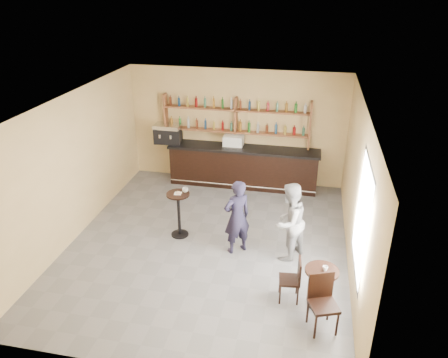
% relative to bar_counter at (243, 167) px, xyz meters
% --- Properties ---
extents(floor, '(7.00, 7.00, 0.00)m').
position_rel_bar_counter_xyz_m(floor, '(-0.27, -3.15, -0.56)').
color(floor, slate).
rests_on(floor, ground).
extents(ceiling, '(7.00, 7.00, 0.00)m').
position_rel_bar_counter_xyz_m(ceiling, '(-0.27, -3.15, 2.64)').
color(ceiling, white).
rests_on(ceiling, wall_back).
extents(wall_back, '(7.00, 0.00, 7.00)m').
position_rel_bar_counter_xyz_m(wall_back, '(-0.27, 0.35, 1.04)').
color(wall_back, tan).
rests_on(wall_back, floor).
extents(wall_front, '(7.00, 0.00, 7.00)m').
position_rel_bar_counter_xyz_m(wall_front, '(-0.27, -6.65, 1.04)').
color(wall_front, tan).
rests_on(wall_front, floor).
extents(wall_left, '(0.00, 7.00, 7.00)m').
position_rel_bar_counter_xyz_m(wall_left, '(-3.27, -3.15, 1.04)').
color(wall_left, tan).
rests_on(wall_left, floor).
extents(wall_right, '(0.00, 7.00, 7.00)m').
position_rel_bar_counter_xyz_m(wall_right, '(2.73, -3.15, 1.04)').
color(wall_right, tan).
rests_on(wall_right, floor).
extents(window_pane, '(0.00, 2.00, 2.00)m').
position_rel_bar_counter_xyz_m(window_pane, '(2.73, -4.35, 1.14)').
color(window_pane, white).
rests_on(window_pane, wall_right).
extents(window_frame, '(0.04, 1.70, 2.10)m').
position_rel_bar_counter_xyz_m(window_frame, '(2.72, -4.35, 1.14)').
color(window_frame, black).
rests_on(window_frame, wall_right).
extents(shelf_unit, '(4.00, 0.26, 1.40)m').
position_rel_bar_counter_xyz_m(shelf_unit, '(-0.27, 0.22, 1.25)').
color(shelf_unit, brown).
rests_on(shelf_unit, wall_back).
extents(liquor_bottles, '(3.68, 0.10, 1.00)m').
position_rel_bar_counter_xyz_m(liquor_bottles, '(-0.27, 0.22, 1.42)').
color(liquor_bottles, '#8C5919').
rests_on(liquor_bottles, shelf_unit).
extents(bar_counter, '(4.17, 0.81, 1.13)m').
position_rel_bar_counter_xyz_m(bar_counter, '(0.00, 0.00, 0.00)').
color(bar_counter, black).
rests_on(bar_counter, floor).
extents(espresso_machine, '(0.78, 0.55, 0.53)m').
position_rel_bar_counter_xyz_m(espresso_machine, '(-2.16, 0.00, 0.83)').
color(espresso_machine, black).
rests_on(espresso_machine, bar_counter).
extents(pastry_case, '(0.61, 0.52, 0.33)m').
position_rel_bar_counter_xyz_m(pastry_case, '(-0.28, 0.00, 0.73)').
color(pastry_case, silver).
rests_on(pastry_case, bar_counter).
extents(pedestal_table, '(0.52, 0.52, 1.06)m').
position_rel_bar_counter_xyz_m(pedestal_table, '(-0.99, -2.90, -0.03)').
color(pedestal_table, black).
rests_on(pedestal_table, floor).
extents(napkin, '(0.17, 0.17, 0.00)m').
position_rel_bar_counter_xyz_m(napkin, '(-0.99, -2.90, 0.50)').
color(napkin, white).
rests_on(napkin, pedestal_table).
extents(donut, '(0.12, 0.12, 0.04)m').
position_rel_bar_counter_xyz_m(donut, '(-0.98, -2.91, 0.52)').
color(donut, '#C27E47').
rests_on(donut, napkin).
extents(cup_pedestal, '(0.14, 0.14, 0.10)m').
position_rel_bar_counter_xyz_m(cup_pedestal, '(-0.85, -2.80, 0.55)').
color(cup_pedestal, white).
rests_on(cup_pedestal, pedestal_table).
extents(man_main, '(0.72, 0.69, 1.66)m').
position_rel_bar_counter_xyz_m(man_main, '(0.40, -3.26, 0.27)').
color(man_main, black).
rests_on(man_main, floor).
extents(cafe_table, '(0.70, 0.70, 0.76)m').
position_rel_bar_counter_xyz_m(cafe_table, '(2.15, -4.65, -0.18)').
color(cafe_table, black).
rests_on(cafe_table, floor).
extents(cup_cafe, '(0.10, 0.10, 0.08)m').
position_rel_bar_counter_xyz_m(cup_cafe, '(2.20, -4.65, 0.24)').
color(cup_cafe, white).
rests_on(cup_cafe, cafe_table).
extents(chair_west, '(0.41, 0.41, 0.86)m').
position_rel_bar_counter_xyz_m(chair_west, '(1.60, -4.60, -0.13)').
color(chair_west, black).
rests_on(chair_west, floor).
extents(chair_south, '(0.57, 0.57, 1.01)m').
position_rel_bar_counter_xyz_m(chair_south, '(2.20, -5.25, -0.06)').
color(chair_south, black).
rests_on(chair_south, floor).
extents(patron_second, '(0.98, 1.04, 1.69)m').
position_rel_bar_counter_xyz_m(patron_second, '(1.47, -3.25, 0.28)').
color(patron_second, gray).
rests_on(patron_second, floor).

